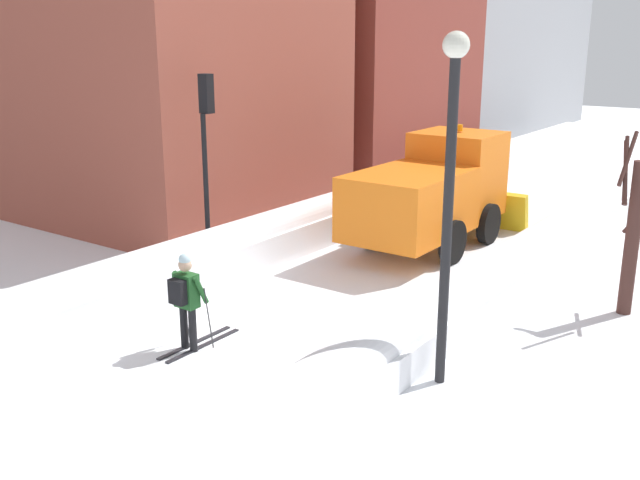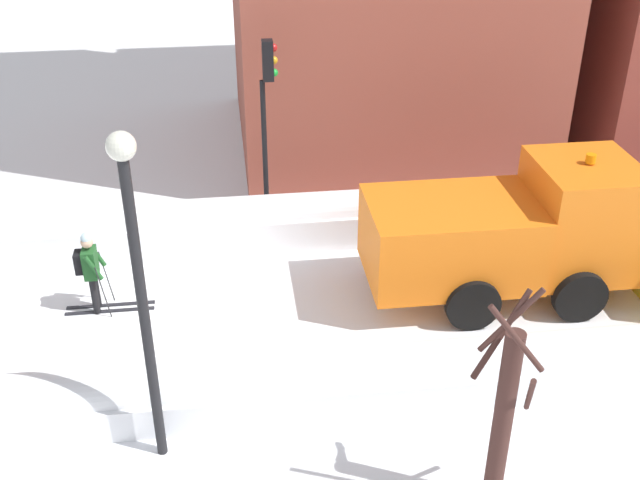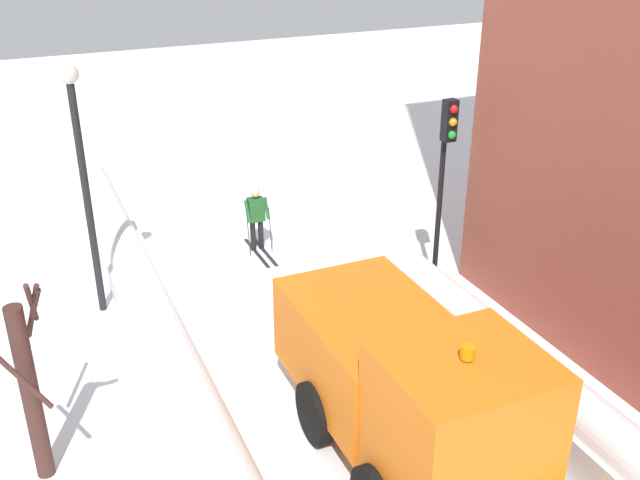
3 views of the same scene
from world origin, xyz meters
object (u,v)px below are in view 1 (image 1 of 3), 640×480
at_px(traffic_light_pole, 207,134).
at_px(street_lamp, 450,172).
at_px(plow_truck, 433,192).
at_px(skier, 186,297).
at_px(bare_tree_near, 633,230).

xyz_separation_m(traffic_light_pole, street_lamp, (7.34, -2.31, 0.25)).
height_order(plow_truck, skier, plow_truck).
height_order(traffic_light_pole, bare_tree_near, traffic_light_pole).
bearing_deg(skier, plow_truck, 87.12).
xyz_separation_m(traffic_light_pole, bare_tree_near, (9.00, 2.62, -1.47)).
xyz_separation_m(skier, bare_tree_near, (5.88, 6.45, 0.75)).
relative_size(traffic_light_pole, bare_tree_near, 1.24).
bearing_deg(street_lamp, bare_tree_near, 71.43).
distance_m(traffic_light_pole, bare_tree_near, 9.49).
distance_m(skier, bare_tree_near, 8.76).
relative_size(plow_truck, skier, 3.31).
bearing_deg(street_lamp, plow_truck, 118.36).
xyz_separation_m(street_lamp, bare_tree_near, (1.66, 4.93, -1.72)).
distance_m(plow_truck, bare_tree_near, 5.86).
xyz_separation_m(skier, traffic_light_pole, (-3.11, 3.83, 2.22)).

